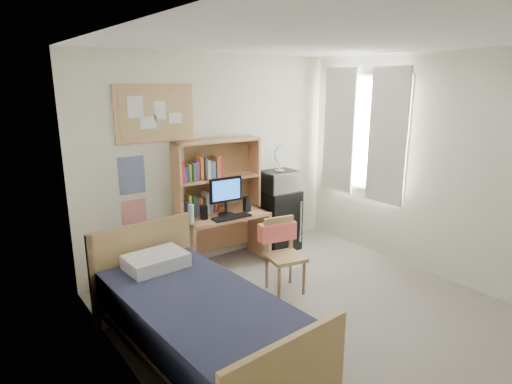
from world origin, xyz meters
TOP-DOWN VIEW (x-y plane):
  - floor at (0.00, 0.00)m, footprint 3.60×4.20m
  - ceiling at (0.00, 0.00)m, footprint 3.60×4.20m
  - wall_back at (0.00, 2.10)m, footprint 3.60×0.04m
  - wall_left at (-1.80, 0.00)m, footprint 0.04×4.20m
  - wall_right at (1.80, 0.00)m, footprint 0.04×4.20m
  - window_unit at (1.75, 1.20)m, footprint 0.10×1.40m
  - curtain_left at (1.72, 0.80)m, footprint 0.04×0.55m
  - curtain_right at (1.72, 1.60)m, footprint 0.04×0.55m
  - bulletin_board at (-0.78, 2.08)m, footprint 0.94×0.03m
  - poster_wave at (-1.10, 2.09)m, footprint 0.30×0.01m
  - poster_japan at (-1.10, 2.09)m, footprint 0.28×0.01m
  - desk at (-0.08, 1.80)m, footprint 1.12×0.61m
  - desk_chair at (0.08, 0.80)m, footprint 0.49×0.49m
  - mini_fridge at (0.83, 1.84)m, footprint 0.50×0.50m
  - bed at (-1.27, 0.31)m, footprint 1.13×2.10m
  - hutch at (-0.07, 1.95)m, footprint 1.13×0.36m
  - monitor at (-0.08, 1.74)m, footprint 0.43×0.06m
  - keyboard at (-0.09, 1.60)m, footprint 0.49×0.19m
  - speaker_left at (-0.38, 1.76)m, footprint 0.07×0.07m
  - speaker_right at (0.22, 1.72)m, footprint 0.08×0.08m
  - water_bottle at (-0.56, 1.73)m, footprint 0.07×0.07m
  - hoodie at (0.12, 0.99)m, footprint 0.45×0.22m
  - microwave at (0.83, 1.82)m, footprint 0.48×0.37m
  - desk_fan at (0.83, 1.82)m, footprint 0.27×0.27m
  - pillow at (-1.30, 1.06)m, footprint 0.57×0.41m

SIDE VIEW (x-z plane):
  - floor at x=0.00m, z-range -0.02..0.00m
  - bed at x=-1.27m, z-range 0.00..0.56m
  - desk at x=-0.08m, z-range 0.00..0.68m
  - desk_chair at x=0.08m, z-range 0.00..0.82m
  - mini_fridge at x=0.83m, z-range 0.00..0.83m
  - pillow at x=-1.30m, z-range 0.56..0.70m
  - hoodie at x=0.12m, z-range 0.53..0.74m
  - keyboard at x=-0.09m, z-range 0.68..0.70m
  - speaker_left at x=-0.38m, z-range 0.68..0.85m
  - speaker_right at x=0.22m, z-range 0.68..0.86m
  - poster_japan at x=-1.10m, z-range 0.60..0.96m
  - water_bottle at x=-0.56m, z-range 0.68..0.90m
  - monitor at x=-0.08m, z-range 0.68..1.13m
  - microwave at x=0.83m, z-range 0.83..1.10m
  - hutch at x=-0.07m, z-range 0.68..1.58m
  - poster_wave at x=-1.10m, z-range 1.04..1.46m
  - desk_fan at x=0.83m, z-range 1.10..1.43m
  - wall_back at x=0.00m, z-range 0.00..2.60m
  - wall_left at x=-1.80m, z-range 0.00..2.60m
  - wall_right at x=1.80m, z-range 0.00..2.60m
  - window_unit at x=1.75m, z-range 0.75..2.45m
  - curtain_left at x=1.72m, z-range 0.75..2.45m
  - curtain_right at x=1.72m, z-range 0.75..2.45m
  - bulletin_board at x=-0.78m, z-range 1.60..2.24m
  - ceiling at x=0.00m, z-range 2.59..2.61m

